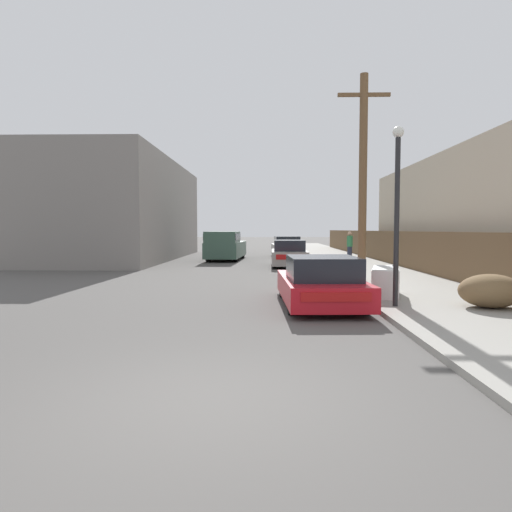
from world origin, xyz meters
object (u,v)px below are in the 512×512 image
(brush_pile, at_px, (491,291))
(parked_sports_car_red, at_px, (321,283))
(pedestrian, at_px, (350,246))
(car_parked_mid, at_px, (289,254))
(car_parked_far, at_px, (287,247))
(discarded_fridge, at_px, (385,282))
(utility_pole, at_px, (363,175))
(street_lamp, at_px, (397,201))
(pickup_truck, at_px, (225,246))

(brush_pile, bearing_deg, parked_sports_car_red, 167.05)
(parked_sports_car_red, height_order, pedestrian, pedestrian)
(car_parked_mid, height_order, car_parked_far, car_parked_far)
(car_parked_mid, bearing_deg, discarded_fridge, -78.91)
(parked_sports_car_red, height_order, utility_pole, utility_pole)
(car_parked_far, bearing_deg, discarded_fridge, -87.84)
(street_lamp, distance_m, brush_pile, 2.98)
(car_parked_mid, height_order, pickup_truck, pickup_truck)
(discarded_fridge, distance_m, pickup_truck, 16.87)
(pickup_truck, bearing_deg, street_lamp, 110.97)
(street_lamp, bearing_deg, parked_sports_car_red, 156.74)
(parked_sports_car_red, bearing_deg, pickup_truck, 100.91)
(car_parked_far, bearing_deg, car_parked_mid, -94.86)
(pickup_truck, height_order, brush_pile, pickup_truck)
(discarded_fridge, bearing_deg, parked_sports_car_red, -137.93)
(discarded_fridge, distance_m, car_parked_mid, 11.38)
(car_parked_mid, bearing_deg, brush_pile, -72.28)
(parked_sports_car_red, xyz_separation_m, brush_pile, (3.81, -0.88, -0.07))
(street_lamp, height_order, pedestrian, street_lamp)
(discarded_fridge, xyz_separation_m, pickup_truck, (-5.80, 15.84, 0.39))
(utility_pole, bearing_deg, discarded_fridge, -91.77)
(car_parked_far, xyz_separation_m, pickup_truck, (-3.97, -3.62, 0.22))
(car_parked_far, relative_size, utility_pole, 0.59)
(discarded_fridge, xyz_separation_m, car_parked_mid, (-2.07, 11.19, 0.14))
(pickup_truck, relative_size, pedestrian, 3.43)
(discarded_fridge, relative_size, pedestrian, 1.08)
(parked_sports_car_red, distance_m, car_parked_far, 20.41)
(utility_pole, relative_size, street_lamp, 1.71)
(utility_pole, bearing_deg, pickup_truck, 115.89)
(parked_sports_car_red, relative_size, pedestrian, 2.62)
(parked_sports_car_red, xyz_separation_m, car_parked_far, (0.05, 20.41, 0.10))
(parked_sports_car_red, distance_m, brush_pile, 3.91)
(discarded_fridge, bearing_deg, utility_pole, 103.25)
(discarded_fridge, height_order, brush_pile, discarded_fridge)
(discarded_fridge, bearing_deg, pickup_truck, 125.13)
(brush_pile, bearing_deg, car_parked_mid, 107.10)
(street_lamp, xyz_separation_m, brush_pile, (2.14, -0.16, -2.07))
(car_parked_far, xyz_separation_m, brush_pile, (3.77, -21.29, -0.17))
(pickup_truck, bearing_deg, pedestrian, 172.41)
(car_parked_mid, xyz_separation_m, utility_pole, (2.18, -7.53, 3.17))
(discarded_fridge, xyz_separation_m, parked_sports_car_red, (-1.87, -0.96, 0.07))
(parked_sports_car_red, relative_size, street_lamp, 1.05)
(car_parked_mid, relative_size, pedestrian, 2.45)
(pickup_truck, bearing_deg, discarded_fridge, 113.36)
(pickup_truck, distance_m, street_lamp, 18.46)
(brush_pile, bearing_deg, discarded_fridge, 136.59)
(discarded_fridge, bearing_deg, street_lamp, -81.85)
(parked_sports_car_red, relative_size, car_parked_mid, 1.07)
(utility_pole, bearing_deg, parked_sports_car_red, -113.31)
(discarded_fridge, xyz_separation_m, pedestrian, (1.65, 14.41, 0.47))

